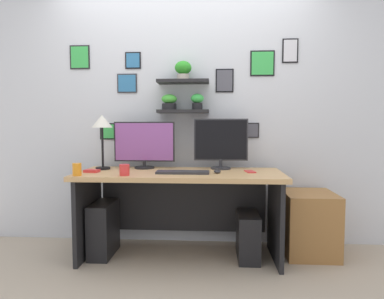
% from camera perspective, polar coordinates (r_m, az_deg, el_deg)
% --- Properties ---
extents(ground_plane, '(8.00, 8.00, 0.00)m').
position_cam_1_polar(ground_plane, '(3.14, -1.97, -17.44)').
color(ground_plane, tan).
extents(back_wall_assembly, '(4.40, 0.24, 2.70)m').
position_cam_1_polar(back_wall_assembly, '(3.36, -1.29, 7.61)').
color(back_wall_assembly, silver).
rests_on(back_wall_assembly, ground).
extents(desk, '(1.75, 0.68, 0.75)m').
position_cam_1_polar(desk, '(3.04, -1.89, -7.45)').
color(desk, tan).
rests_on(desk, ground).
extents(monitor_left, '(0.56, 0.18, 0.43)m').
position_cam_1_polar(monitor_left, '(3.19, -7.95, 0.91)').
color(monitor_left, black).
rests_on(monitor_left, desk).
extents(monitor_right, '(0.49, 0.18, 0.46)m').
position_cam_1_polar(monitor_right, '(3.12, 4.83, 1.17)').
color(monitor_right, '#2D2D33').
rests_on(monitor_right, desk).
extents(keyboard, '(0.44, 0.14, 0.02)m').
position_cam_1_polar(keyboard, '(2.85, -1.56, -3.81)').
color(keyboard, '#2D2D33').
rests_on(keyboard, desk).
extents(computer_mouse, '(0.06, 0.09, 0.03)m').
position_cam_1_polar(computer_mouse, '(2.88, 4.24, -3.65)').
color(computer_mouse, '#2D2D33').
rests_on(computer_mouse, desk).
extents(desk_lamp, '(0.19, 0.19, 0.49)m').
position_cam_1_polar(desk_lamp, '(3.19, -14.75, 3.86)').
color(desk_lamp, black).
rests_on(desk_lamp, desk).
extents(cell_phone, '(0.09, 0.15, 0.01)m').
position_cam_1_polar(cell_phone, '(2.97, 9.65, -3.64)').
color(cell_phone, red).
rests_on(cell_phone, desk).
extents(coffee_mug, '(0.08, 0.08, 0.09)m').
position_cam_1_polar(coffee_mug, '(2.79, -11.19, -3.36)').
color(coffee_mug, red).
rests_on(coffee_mug, desk).
extents(pen_cup, '(0.07, 0.07, 0.10)m').
position_cam_1_polar(pen_cup, '(2.88, -18.62, -3.16)').
color(pen_cup, orange).
rests_on(pen_cup, desk).
extents(scissors_tray, '(0.13, 0.10, 0.02)m').
position_cam_1_polar(scissors_tray, '(3.04, -16.37, -3.44)').
color(scissors_tray, red).
rests_on(scissors_tray, desk).
extents(drawer_cabinet, '(0.44, 0.50, 0.55)m').
position_cam_1_polar(drawer_cabinet, '(3.29, 18.88, -11.56)').
color(drawer_cabinet, '#9E6B38').
rests_on(drawer_cabinet, ground).
extents(computer_tower_left, '(0.18, 0.40, 0.47)m').
position_cam_1_polar(computer_tower_left, '(3.20, -14.52, -12.68)').
color(computer_tower_left, black).
rests_on(computer_tower_left, ground).
extents(computer_tower_right, '(0.18, 0.40, 0.39)m').
position_cam_1_polar(computer_tower_right, '(3.08, 9.30, -14.03)').
color(computer_tower_right, black).
rests_on(computer_tower_right, ground).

